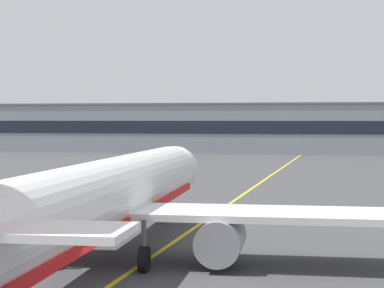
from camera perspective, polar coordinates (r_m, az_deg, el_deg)
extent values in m
cube|color=yellow|center=(57.77, 2.34, -5.42)|extent=(6.53, 179.90, 0.01)
cylinder|color=white|center=(36.83, -7.21, -4.24)|extent=(5.04, 36.11, 3.80)
cone|color=white|center=(55.54, -1.60, -2.10)|extent=(3.70, 2.72, 3.61)
cube|color=red|center=(36.95, -7.20, -5.85)|extent=(4.86, 33.23, 0.44)
cube|color=black|center=(53.63, -1.98, -1.53)|extent=(2.89, 1.20, 0.60)
cube|color=white|center=(37.50, -6.95, -5.44)|extent=(32.15, 5.90, 0.36)
cylinder|color=black|center=(40.59, -15.10, -6.65)|extent=(1.96, 0.25, 1.95)
cylinder|color=gray|center=(35.49, 2.36, -7.84)|extent=(2.42, 3.68, 2.30)
cylinder|color=black|center=(37.30, 2.70, -7.35)|extent=(1.96, 0.25, 1.95)
cylinder|color=#4C4C51|center=(51.04, -2.60, -4.75)|extent=(0.24, 0.24, 1.60)
cylinder|color=black|center=(51.17, -2.60, -5.89)|extent=(0.43, 0.91, 0.90)
cylinder|color=#4C4C51|center=(36.01, -12.11, -7.18)|extent=(0.24, 0.24, 1.60)
cylinder|color=black|center=(36.21, -12.09, -8.94)|extent=(0.44, 1.31, 1.30)
cylinder|color=#4C4C51|center=(34.49, -3.96, -7.55)|extent=(0.24, 0.24, 1.60)
cylinder|color=black|center=(34.70, -3.95, -9.38)|extent=(0.44, 1.31, 1.30)
cone|color=orange|center=(52.96, -1.14, -5.81)|extent=(0.36, 0.36, 0.55)
cylinder|color=white|center=(52.96, -1.14, -5.78)|extent=(0.23, 0.23, 0.07)
cube|color=orange|center=(53.00, -1.14, -6.09)|extent=(0.44, 0.44, 0.03)
cube|color=gray|center=(154.77, 6.90, 1.23)|extent=(143.12, 12.00, 10.61)
cube|color=black|center=(148.74, 6.73, 1.36)|extent=(137.40, 0.12, 2.80)
cube|color=#595C63|center=(154.79, 6.90, 3.27)|extent=(143.52, 12.40, 0.40)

